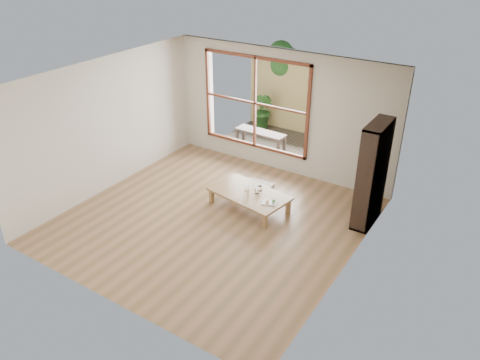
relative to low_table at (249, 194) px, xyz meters
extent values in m
plane|color=#A17450|center=(-0.32, -0.71, -0.28)|extent=(5.00, 5.00, 0.00)
cube|color=#98784A|center=(0.00, 0.00, 0.02)|extent=(1.59, 1.06, 0.05)
cube|color=#98784A|center=(-0.71, -0.23, -0.15)|extent=(0.08, 0.08, 0.28)
cube|color=#98784A|center=(-0.60, 0.44, -0.15)|extent=(0.08, 0.08, 0.28)
cube|color=#98784A|center=(0.60, -0.44, -0.15)|extent=(0.08, 0.08, 0.28)
cube|color=#98784A|center=(0.71, 0.23, -0.15)|extent=(0.08, 0.08, 0.28)
cube|color=beige|center=(-0.24, 0.63, -0.24)|extent=(0.66, 0.66, 0.09)
cube|color=#32221C|center=(2.01, 0.75, 0.66)|extent=(0.30, 0.85, 1.89)
cylinder|color=silver|center=(0.01, -0.11, 0.11)|extent=(0.08, 0.08, 0.15)
cylinder|color=silver|center=(0.14, 0.05, 0.10)|extent=(0.08, 0.08, 0.11)
cylinder|color=silver|center=(0.13, 0.17, 0.09)|extent=(0.08, 0.08, 0.10)
cylinder|color=silver|center=(-0.08, 0.06, 0.08)|extent=(0.06, 0.06, 0.08)
cube|color=white|center=(0.51, -0.13, 0.05)|extent=(0.30, 0.25, 0.02)
sphere|color=#3B7E32|center=(0.57, -0.10, 0.09)|extent=(0.06, 0.06, 0.06)
cube|color=#F26239|center=(0.48, -0.17, 0.07)|extent=(0.05, 0.05, 0.02)
cube|color=beige|center=(0.45, -0.10, 0.06)|extent=(0.07, 0.06, 0.02)
cylinder|color=silver|center=(0.54, -0.19, 0.06)|extent=(0.14, 0.05, 0.01)
cube|color=#383229|center=(-0.92, 2.85, -0.28)|extent=(2.80, 2.00, 0.05)
cube|color=#32221C|center=(-1.22, 2.48, 0.11)|extent=(1.26, 0.41, 0.05)
cube|color=#32221C|center=(-1.81, 2.36, -0.09)|extent=(0.06, 0.06, 0.34)
cube|color=#32221C|center=(-1.80, 2.65, -0.09)|extent=(0.06, 0.06, 0.34)
cube|color=#32221C|center=(-0.64, 2.32, -0.09)|extent=(0.06, 0.06, 0.34)
cube|color=#32221C|center=(-0.63, 2.60, -0.09)|extent=(0.06, 0.06, 0.34)
cube|color=tan|center=(-0.92, 3.85, 0.62)|extent=(2.80, 0.06, 1.80)
imported|color=#2A551F|center=(0.09, 3.49, 0.22)|extent=(1.06, 0.99, 0.96)
imported|color=#2A551F|center=(-1.76, 3.53, 0.23)|extent=(0.64, 0.57, 0.98)
cylinder|color=#4C3D2D|center=(-1.62, 4.15, 0.52)|extent=(0.14, 0.14, 1.60)
sphere|color=#2A551F|center=(-1.50, 4.15, 1.37)|extent=(0.84, 0.84, 0.84)
sphere|color=#2A551F|center=(-1.77, 4.23, 1.17)|extent=(0.70, 0.70, 0.70)
sphere|color=#2A551F|center=(-1.59, 4.05, 1.62)|extent=(0.64, 0.64, 0.64)
camera|label=1|loc=(3.94, -6.45, 4.39)|focal=35.00mm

